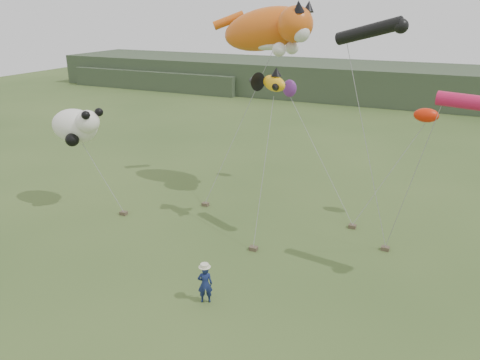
# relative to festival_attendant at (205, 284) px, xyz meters

# --- Properties ---
(ground) EXTENTS (120.00, 120.00, 0.00)m
(ground) POSITION_rel_festival_attendant_xyz_m (-0.28, 1.05, -0.77)
(ground) COLOR #385123
(ground) RESTS_ON ground
(headland) EXTENTS (90.00, 13.00, 4.00)m
(headland) POSITION_rel_festival_attendant_xyz_m (-3.40, 45.74, 1.16)
(headland) COLOR #2D3D28
(headland) RESTS_ON ground
(festival_attendant) EXTENTS (0.67, 0.59, 1.53)m
(festival_attendant) POSITION_rel_festival_attendant_xyz_m (0.00, 0.00, 0.00)
(festival_attendant) COLOR #152150
(festival_attendant) RESTS_ON ground
(sandbag_anchors) EXTENTS (13.74, 4.51, 0.18)m
(sandbag_anchors) POSITION_rel_festival_attendant_xyz_m (-0.60, 6.65, -0.67)
(sandbag_anchors) COLOR brown
(sandbag_anchors) RESTS_ON ground
(cat_kite) EXTENTS (6.52, 3.48, 3.15)m
(cat_kite) POSITION_rel_festival_attendant_xyz_m (-2.04, 11.53, 8.64)
(cat_kite) COLOR #D55913
(cat_kite) RESTS_ON ground
(fish_kite) EXTENTS (2.43, 1.59, 1.16)m
(fish_kite) POSITION_rel_festival_attendant_xyz_m (-0.59, 7.27, 6.47)
(fish_kite) COLOR #F8AF13
(fish_kite) RESTS_ON ground
(tube_kites) EXTENTS (7.35, 3.19, 3.17)m
(tube_kites) POSITION_rel_festival_attendant_xyz_m (6.29, 5.98, 7.74)
(tube_kites) COLOR black
(tube_kites) RESTS_ON ground
(panda_kite) EXTENTS (3.19, 2.07, 1.98)m
(panda_kite) POSITION_rel_festival_attendant_xyz_m (-10.52, 5.21, 3.84)
(panda_kite) COLOR white
(panda_kite) RESTS_ON ground
(misc_kites) EXTENTS (8.86, 3.22, 1.24)m
(misc_kites) POSITION_rel_festival_attendant_xyz_m (2.61, 12.05, 5.01)
(misc_kites) COLOR red
(misc_kites) RESTS_ON ground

